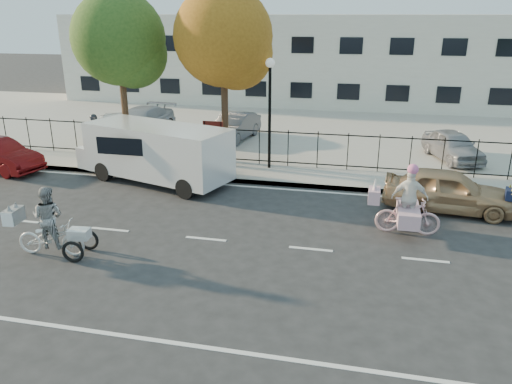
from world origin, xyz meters
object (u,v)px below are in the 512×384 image
(white_van, at_px, (155,151))
(gold_sedan, at_px, (448,190))
(unicorn_bike, at_px, (407,208))
(lamppost, at_px, (270,94))
(lot_car_b, at_px, (115,127))
(lot_car_d, at_px, (453,145))
(lot_car_a, at_px, (140,123))
(lot_car_c, at_px, (234,127))
(pedestrian, at_px, (95,135))
(zebra_trike, at_px, (50,229))

(white_van, xyz_separation_m, gold_sedan, (10.40, -0.69, -0.51))
(unicorn_bike, distance_m, gold_sedan, 2.60)
(lamppost, bearing_deg, white_van, -149.58)
(lot_car_b, bearing_deg, lot_car_d, -21.68)
(unicorn_bike, height_order, lot_car_a, unicorn_bike)
(unicorn_bike, distance_m, lot_car_c, 12.18)
(gold_sedan, distance_m, lot_car_c, 11.65)
(white_van, relative_size, lot_car_d, 1.82)
(unicorn_bike, relative_size, gold_sedan, 0.52)
(lamppost, xyz_separation_m, lot_car_c, (-2.61, 4.29, -2.31))
(lot_car_a, distance_m, lot_car_c, 4.85)
(white_van, xyz_separation_m, pedestrian, (-3.77, 2.30, -0.11))
(gold_sedan, relative_size, lot_car_a, 0.83)
(lot_car_c, xyz_separation_m, lot_car_d, (10.02, -1.42, -0.03))
(lot_car_c, bearing_deg, zebra_trike, -88.50)
(lot_car_b, bearing_deg, zebra_trike, -91.57)
(white_van, distance_m, lot_car_d, 12.46)
(lamppost, bearing_deg, zebra_trike, -115.96)
(lot_car_b, bearing_deg, white_van, -71.44)
(white_van, xyz_separation_m, lot_car_d, (11.33, 5.17, -0.44))
(zebra_trike, relative_size, gold_sedan, 0.55)
(zebra_trike, bearing_deg, lot_car_d, -50.84)
(unicorn_bike, height_order, gold_sedan, unicorn_bike)
(white_van, height_order, lot_car_a, white_van)
(gold_sedan, relative_size, lot_car_c, 1.03)
(unicorn_bike, height_order, lot_car_c, unicorn_bike)
(lamppost, bearing_deg, pedestrian, 180.00)
(white_van, height_order, lot_car_d, white_van)
(lot_car_c, bearing_deg, gold_sedan, -30.24)
(unicorn_bike, relative_size, lot_car_b, 0.48)
(lamppost, xyz_separation_m, white_van, (-3.92, -2.30, -1.91))
(gold_sedan, bearing_deg, lamppost, 70.35)
(lamppost, xyz_separation_m, unicorn_bike, (5.06, -5.16, -2.33))
(unicorn_bike, relative_size, white_van, 0.32)
(lot_car_a, distance_m, lot_car_d, 14.89)
(lamppost, height_order, lot_car_a, lamppost)
(white_van, bearing_deg, lot_car_a, 137.43)
(lamppost, distance_m, lot_car_a, 8.69)
(gold_sedan, bearing_deg, white_van, 91.32)
(zebra_trike, bearing_deg, lamppost, -31.47)
(unicorn_bike, relative_size, lot_car_a, 0.43)
(lamppost, height_order, unicorn_bike, lamppost)
(lot_car_a, xyz_separation_m, lot_car_d, (14.86, -1.01, -0.10))
(lamppost, relative_size, zebra_trike, 1.93)
(white_van, relative_size, lot_car_a, 1.34)
(gold_sedan, bearing_deg, unicorn_bike, 151.95)
(lot_car_d, bearing_deg, lot_car_c, 152.96)
(lot_car_d, bearing_deg, unicorn_bike, -125.27)
(lot_car_c, bearing_deg, unicorn_bike, -42.48)
(lot_car_a, bearing_deg, lot_car_d, 3.11)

